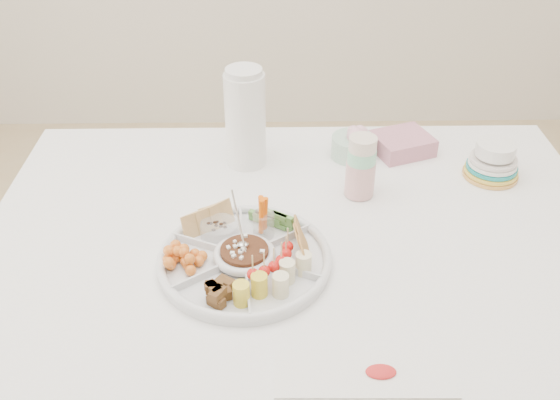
{
  "coord_description": "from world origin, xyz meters",
  "views": [
    {
      "loc": [
        -0.07,
        -1.2,
        1.67
      ],
      "look_at": [
        -0.05,
        -0.04,
        0.86
      ],
      "focal_mm": 40.0,
      "sensor_mm": 36.0,
      "label": 1
    }
  ],
  "objects_px": {
    "party_tray": "(245,257)",
    "plate_stack": "(493,161)",
    "dining_table": "(297,336)",
    "thermos": "(245,117)"
  },
  "relations": [
    {
      "from": "party_tray",
      "to": "plate_stack",
      "type": "height_order",
      "value": "plate_stack"
    },
    {
      "from": "dining_table",
      "to": "plate_stack",
      "type": "height_order",
      "value": "plate_stack"
    },
    {
      "from": "dining_table",
      "to": "plate_stack",
      "type": "xyz_separation_m",
      "value": [
        0.53,
        0.22,
        0.43
      ]
    },
    {
      "from": "party_tray",
      "to": "plate_stack",
      "type": "bearing_deg",
      "value": 28.68
    },
    {
      "from": "party_tray",
      "to": "plate_stack",
      "type": "relative_size",
      "value": 2.58
    },
    {
      "from": "dining_table",
      "to": "thermos",
      "type": "xyz_separation_m",
      "value": [
        -0.14,
        0.3,
        0.52
      ]
    },
    {
      "from": "party_tray",
      "to": "dining_table",
      "type": "bearing_deg",
      "value": 47.21
    },
    {
      "from": "dining_table",
      "to": "thermos",
      "type": "bearing_deg",
      "value": 113.97
    },
    {
      "from": "dining_table",
      "to": "plate_stack",
      "type": "relative_size",
      "value": 10.33
    },
    {
      "from": "thermos",
      "to": "plate_stack",
      "type": "distance_m",
      "value": 0.67
    }
  ]
}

